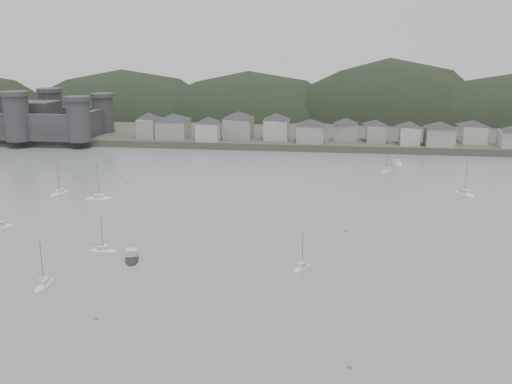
# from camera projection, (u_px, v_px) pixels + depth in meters

# --- Properties ---
(ground) EXTENTS (900.00, 900.00, 0.00)m
(ground) POSITION_uv_depth(u_px,v_px,m) (188.00, 351.00, 88.38)
(ground) COLOR slate
(ground) RESTS_ON ground
(far_shore_land) EXTENTS (900.00, 250.00, 3.00)m
(far_shore_land) POSITION_uv_depth(u_px,v_px,m) (303.00, 114.00, 371.05)
(far_shore_land) COLOR #383D2D
(far_shore_land) RESTS_ON ground
(forested_ridge) EXTENTS (851.55, 103.94, 102.57)m
(forested_ridge) POSITION_uv_depth(u_px,v_px,m) (308.00, 141.00, 349.02)
(forested_ridge) COLOR black
(forested_ridge) RESTS_ON ground
(castle) EXTENTS (66.00, 43.00, 20.00)m
(castle) POSITION_uv_depth(u_px,v_px,m) (35.00, 119.00, 274.20)
(castle) COLOR #2F2F32
(castle) RESTS_ON far_shore_land
(waterfront_town) EXTENTS (451.48, 28.46, 12.92)m
(waterfront_town) POSITION_uv_depth(u_px,v_px,m) (404.00, 130.00, 255.39)
(waterfront_town) COLOR gray
(waterfront_town) RESTS_ON far_shore_land
(moored_fleet) EXTENTS (238.54, 178.94, 11.83)m
(moored_fleet) POSITION_uv_depth(u_px,v_px,m) (257.00, 240.00, 138.00)
(moored_fleet) COLOR silver
(moored_fleet) RESTS_ON ground
(motor_launch_far) EXTENTS (5.48, 8.88, 3.99)m
(motor_launch_far) POSITION_uv_depth(u_px,v_px,m) (132.00, 258.00, 125.91)
(motor_launch_far) COLOR black
(motor_launch_far) RESTS_ON ground
(mooring_buoys) EXTENTS (163.05, 110.30, 0.70)m
(mooring_buoys) POSITION_uv_depth(u_px,v_px,m) (289.00, 224.00, 150.16)
(mooring_buoys) COLOR #C37041
(mooring_buoys) RESTS_ON ground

